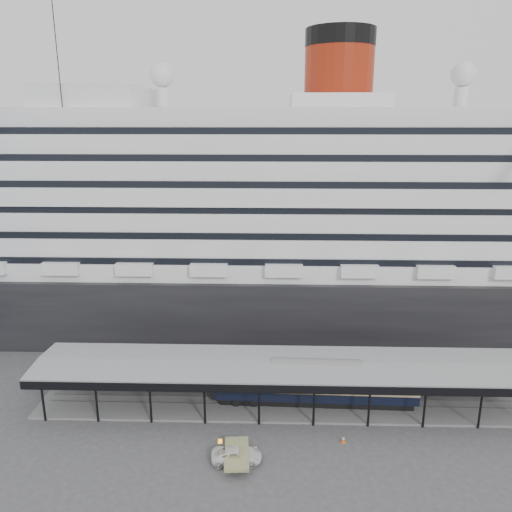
% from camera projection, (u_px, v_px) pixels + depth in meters
% --- Properties ---
extents(ground, '(200.00, 200.00, 0.00)m').
position_uv_depth(ground, '(286.00, 430.00, 52.28)').
color(ground, '#3D3D3F').
rests_on(ground, ground).
extents(cruise_ship, '(130.00, 30.00, 43.90)m').
position_uv_depth(cruise_ship, '(283.00, 205.00, 78.20)').
color(cruise_ship, black).
rests_on(cruise_ship, ground).
extents(platform_canopy, '(56.00, 9.18, 5.30)m').
position_uv_depth(platform_canopy, '(285.00, 385.00, 56.46)').
color(platform_canopy, slate).
rests_on(platform_canopy, ground).
extents(port_truck, '(4.92, 2.50, 1.33)m').
position_uv_depth(port_truck, '(237.00, 455.00, 47.29)').
color(port_truck, silver).
rests_on(port_truck, ground).
extents(pullman_carriage, '(22.72, 3.59, 22.23)m').
position_uv_depth(pullman_carriage, '(316.00, 383.00, 56.27)').
color(pullman_carriage, black).
rests_on(pullman_carriage, ground).
extents(traffic_cone_left, '(0.49, 0.49, 0.76)m').
position_uv_depth(traffic_cone_left, '(243.00, 441.00, 49.79)').
color(traffic_cone_left, '#F2510D').
rests_on(traffic_cone_left, ground).
extents(traffic_cone_mid, '(0.40, 0.40, 0.69)m').
position_uv_depth(traffic_cone_mid, '(256.00, 448.00, 48.78)').
color(traffic_cone_mid, '#EF3D0D').
rests_on(traffic_cone_mid, ground).
extents(traffic_cone_right, '(0.50, 0.50, 0.74)m').
position_uv_depth(traffic_cone_right, '(343.00, 439.00, 50.12)').
color(traffic_cone_right, '#F65F0D').
rests_on(traffic_cone_right, ground).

